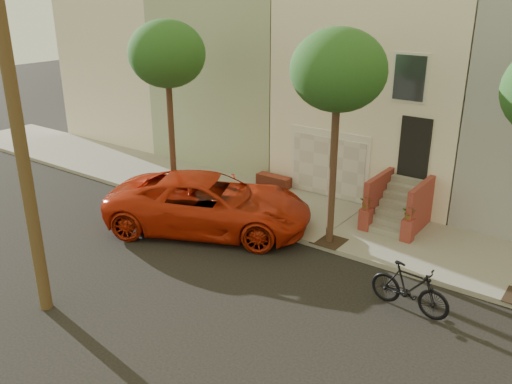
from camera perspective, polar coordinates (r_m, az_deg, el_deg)
The scene contains 7 objects.
ground at distance 14.25m, azimuth -3.57°, elevation -10.33°, with size 90.00×90.00×0.00m, color black.
sidewalk at distance 18.17m, azimuth 7.22°, elevation -2.98°, with size 40.00×3.70×0.15m, color gray.
house_row at distance 22.28m, azimuth 15.14°, elevation 10.54°, with size 33.10×11.70×7.00m.
tree_left at distance 18.92m, azimuth -9.47°, elevation 14.18°, with size 2.70×2.57×6.30m.
tree_mid at distance 15.04m, azimuth 8.75°, elevation 12.55°, with size 2.70×2.57×6.30m.
pickup_truck at distance 17.26m, azimuth -4.97°, elevation -1.22°, with size 3.00×6.51×1.81m, color #B3240C.
motorcycle at distance 13.63m, azimuth 16.04°, elevation -9.81°, with size 0.57×2.02×1.21m, color black.
Camera 1 is at (7.87, -9.31, 7.38)m, focal length 37.56 mm.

